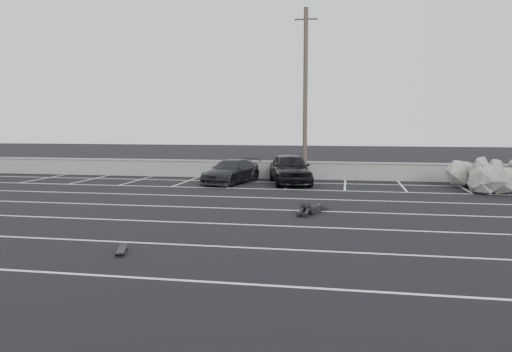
% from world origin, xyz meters
% --- Properties ---
extents(ground, '(120.00, 120.00, 0.00)m').
position_xyz_m(ground, '(0.00, 0.00, 0.00)').
color(ground, black).
rests_on(ground, ground).
extents(seawall, '(50.00, 0.45, 1.06)m').
position_xyz_m(seawall, '(0.00, 14.00, 0.55)').
color(seawall, gray).
rests_on(seawall, ground).
extents(stall_lines, '(36.00, 20.05, 0.01)m').
position_xyz_m(stall_lines, '(-0.08, 4.41, 0.00)').
color(stall_lines, silver).
rests_on(stall_lines, ground).
extents(car_left, '(3.15, 5.26, 1.68)m').
position_xyz_m(car_left, '(0.98, 11.53, 0.84)').
color(car_left, black).
rests_on(car_left, ground).
extents(car_right, '(2.97, 4.89, 1.32)m').
position_xyz_m(car_right, '(-2.26, 11.11, 0.66)').
color(car_right, black).
rests_on(car_right, ground).
extents(utility_pole, '(1.32, 0.26, 9.87)m').
position_xyz_m(utility_pole, '(1.65, 13.20, 5.00)').
color(utility_pole, '#4C4238').
rests_on(utility_pole, ground).
extents(trash_bin, '(0.74, 0.74, 1.04)m').
position_xyz_m(trash_bin, '(10.31, 13.60, 0.53)').
color(trash_bin, '#252628').
rests_on(trash_bin, ground).
extents(riprap_pile, '(5.93, 4.45, 1.54)m').
position_xyz_m(riprap_pile, '(11.33, 9.95, 0.61)').
color(riprap_pile, '#99988F').
rests_on(riprap_pile, ground).
extents(person, '(2.36, 3.02, 0.50)m').
position_xyz_m(person, '(2.92, 2.80, 0.25)').
color(person, black).
rests_on(person, ground).
extents(skateboard, '(0.45, 0.83, 0.10)m').
position_xyz_m(skateboard, '(-1.57, -4.12, 0.08)').
color(skateboard, black).
rests_on(skateboard, ground).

